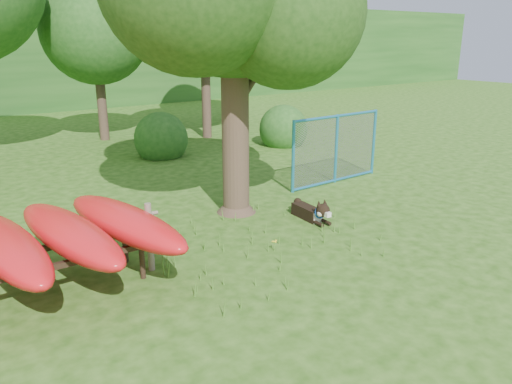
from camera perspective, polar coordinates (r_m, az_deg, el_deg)
ground at (r=8.99m, az=3.56°, el=-8.16°), size 80.00×80.00×0.00m
wooden_post at (r=8.68m, az=-12.05°, el=-4.87°), size 0.33×0.12×1.21m
kayak_rack at (r=8.31m, az=-23.59°, el=-5.08°), size 3.80×3.52×1.17m
husky_dog at (r=11.00m, az=6.48°, el=-2.27°), size 0.39×1.28×0.57m
fence_section at (r=13.84m, az=9.15°, el=4.89°), size 3.23×0.15×3.14m
wildflower_clump at (r=9.42m, az=2.11°, el=-5.76°), size 0.10×0.10×0.21m
bg_tree_c at (r=20.35m, az=-17.90°, el=17.16°), size 4.00×4.00×6.12m
bg_tree_d at (r=20.06m, az=-6.03°, el=20.66°), size 4.80×4.80×7.50m
bg_tree_e at (r=24.19m, az=-3.40°, el=20.46°), size 4.60×4.60×7.55m
shrub_right at (r=18.83m, az=3.12°, el=5.39°), size 1.80×1.80×1.80m
shrub_mid at (r=17.27m, az=-10.68°, el=4.03°), size 1.80×1.80×1.80m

